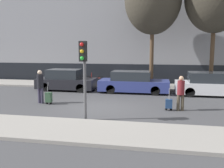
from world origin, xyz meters
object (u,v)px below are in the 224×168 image
parked_car_2 (210,85)px  trolley_right (169,104)px  pedestrian_left (40,84)px  parked_bicycle (94,80)px  parked_car_1 (133,83)px  trolley_left (49,97)px  parked_car_0 (66,81)px  pedestrian_right (181,91)px  traffic_light (84,64)px  bare_tree_near_crossing (153,0)px

parked_car_2 → trolley_right: (-2.65, -4.45, -0.35)m
pedestrian_left → parked_bicycle: 6.42m
parked_car_1 → parked_bicycle: (-3.27, 2.02, -0.18)m
pedestrian_left → trolley_left: pedestrian_left is taller
pedestrian_left → trolley_left: size_ratio=1.53×
trolley_right → parked_bicycle: (-5.47, 6.57, 0.16)m
parked_car_0 → pedestrian_right: (7.52, -4.47, 0.26)m
traffic_light → trolley_right: bearing=34.8°
parked_car_0 → traffic_light: traffic_light is taller
trolley_left → parked_car_0: bearing=99.5°
parked_car_2 → parked_car_1: bearing=178.9°
parked_car_0 → traffic_light: bearing=-63.2°
pedestrian_right → trolley_right: 0.82m
parked_car_2 → trolley_left: 9.89m
parked_car_2 → pedestrian_left: bearing=-156.2°
parked_car_2 → traffic_light: size_ratio=1.32×
pedestrian_left → parked_bicycle: size_ratio=1.02×
trolley_right → parked_bicycle: bearing=129.8°
trolley_left → traffic_light: (2.78, -2.56, 1.96)m
pedestrian_right → bare_tree_near_crossing: size_ratio=0.19×
parked_car_2 → trolley_left: bearing=-154.2°
parked_car_0 → pedestrian_left: (0.21, -4.26, 0.35)m
pedestrian_left → traffic_light: size_ratio=0.55×
pedestrian_left → parked_bicycle: (1.30, 6.26, -0.54)m
trolley_right → parked_car_1: bearing=115.9°
parked_car_1 → traffic_light: size_ratio=1.42×
trolley_right → trolley_left: bearing=178.6°
parked_car_1 → trolley_right: bearing=-64.1°
parked_car_1 → parked_bicycle: size_ratio=2.62×
pedestrian_left → pedestrian_right: bearing=-166.0°
pedestrian_left → bare_tree_near_crossing: bare_tree_near_crossing is taller
pedestrian_right → parked_car_2: bearing=54.2°
bare_tree_near_crossing → pedestrian_left: bearing=-133.9°
pedestrian_right → parked_car_0: bearing=139.3°
pedestrian_left → trolley_left: (0.53, -0.15, -0.66)m
parked_car_1 → parked_bicycle: parked_car_1 is taller
traffic_light → trolley_left: bearing=137.3°
parked_car_0 → pedestrian_left: size_ratio=2.27×
parked_car_1 → trolley_right: size_ratio=4.26×
parked_car_0 → traffic_light: (3.51, -6.97, 1.65)m
parked_car_2 → parked_bicycle: (-8.13, 2.11, -0.19)m
trolley_left → bare_tree_near_crossing: (5.17, 6.06, 5.92)m
trolley_left → parked_bicycle: size_ratio=0.67×
parked_car_2 → pedestrian_left: pedestrian_left is taller
bare_tree_near_crossing → pedestrian_right: bearing=-75.2°
pedestrian_left → pedestrian_right: size_ratio=1.08×
traffic_light → parked_car_1: bearing=79.7°
parked_car_1 → trolley_right: parked_car_1 is taller
pedestrian_right → traffic_light: size_ratio=0.51×
trolley_left → trolley_right: trolley_left is taller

